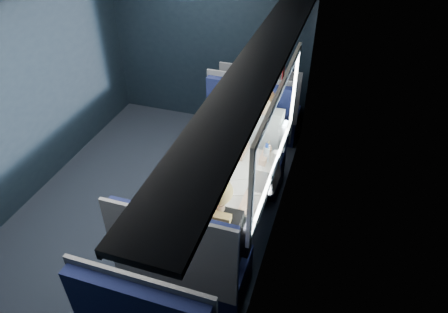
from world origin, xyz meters
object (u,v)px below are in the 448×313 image
(bottle_small, at_px, (266,153))
(cup, at_px, (276,156))
(man, at_px, (261,140))
(seat_bay_near, at_px, (242,149))
(laptop, at_px, (269,179))
(woman, at_px, (221,231))
(seat_row_front, at_px, (261,112))
(table, at_px, (237,182))
(seat_bay_far, at_px, (187,264))

(bottle_small, bearing_deg, cup, 30.72)
(man, relative_size, bottle_small, 6.38)
(seat_bay_near, relative_size, bottle_small, 6.08)
(man, bearing_deg, laptop, -71.10)
(man, distance_m, cup, 0.40)
(laptop, xyz_separation_m, cup, (-0.02, 0.40, -0.02))
(bottle_small, relative_size, cup, 2.24)
(woman, xyz_separation_m, bottle_small, (0.14, 1.04, 0.10))
(laptop, relative_size, cup, 3.39)
(bottle_small, distance_m, cup, 0.11)
(seat_row_front, distance_m, bottle_small, 1.58)
(seat_row_front, height_order, woman, woman)
(table, height_order, laptop, laptop)
(table, distance_m, seat_bay_far, 0.93)
(seat_row_front, distance_m, cup, 1.54)
(woman, height_order, cup, woman)
(seat_bay_far, bearing_deg, man, 80.97)
(seat_bay_near, bearing_deg, laptop, -60.44)
(table, xyz_separation_m, cup, (0.30, 0.38, 0.12))
(seat_row_front, bearing_deg, seat_bay_far, -90.00)
(woman, bearing_deg, cup, 78.09)
(table, relative_size, bottle_small, 4.82)
(seat_row_front, bearing_deg, cup, -71.24)
(seat_bay_near, bearing_deg, bottle_small, -53.68)
(seat_bay_near, distance_m, seat_row_front, 0.92)
(man, xyz_separation_m, bottle_small, (0.14, -0.37, 0.11))
(bottle_small, bearing_deg, table, -122.15)
(seat_row_front, height_order, man, man)
(woman, bearing_deg, laptop, 70.30)
(seat_bay_near, relative_size, man, 0.95)
(table, height_order, bottle_small, bottle_small)
(bottle_small, bearing_deg, woman, -97.65)
(table, distance_m, woman, 0.71)
(seat_bay_far, relative_size, cup, 13.64)
(seat_bay_near, relative_size, woman, 0.95)
(seat_bay_far, relative_size, bottle_small, 6.08)
(seat_bay_far, relative_size, seat_row_front, 1.09)
(seat_row_front, bearing_deg, table, -84.20)
(table, xyz_separation_m, bottle_small, (0.21, 0.33, 0.17))
(seat_bay_far, distance_m, man, 1.62)
(seat_bay_far, bearing_deg, seat_bay_near, 90.31)
(seat_row_front, xyz_separation_m, man, (0.25, -1.10, 0.31))
(seat_bay_near, xyz_separation_m, seat_row_front, (0.01, 0.92, -0.01))
(table, height_order, seat_bay_near, seat_bay_near)
(bottle_small, bearing_deg, seat_bay_near, 126.32)
(seat_row_front, relative_size, laptop, 3.71)
(laptop, bearing_deg, man, 108.90)
(table, relative_size, seat_row_front, 0.86)
(seat_bay_near, height_order, laptop, seat_bay_near)
(table, bearing_deg, seat_row_front, 95.80)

